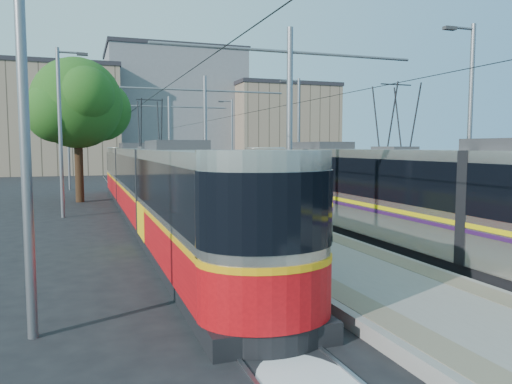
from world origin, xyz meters
name	(u,v)px	position (x,y,z in m)	size (l,w,h in m)	color
ground	(454,326)	(0.00, 0.00, 0.00)	(160.00, 160.00, 0.00)	black
platform	(220,210)	(0.00, 17.00, 0.15)	(4.00, 50.00, 0.30)	gray
tactile_strip_left	(192,208)	(-1.45, 17.00, 0.30)	(0.70, 50.00, 0.01)	gray
tactile_strip_right	(247,206)	(1.45, 17.00, 0.30)	(0.70, 50.00, 0.01)	gray
rails	(220,213)	(0.00, 17.00, 0.02)	(8.71, 70.00, 0.03)	gray
tram_left	(151,183)	(-3.60, 15.68, 1.71)	(2.43, 32.04, 5.50)	black
tram_right	(393,191)	(3.60, 7.23, 1.86)	(2.43, 27.78, 5.50)	black
catenary	(236,121)	(0.00, 14.15, 4.52)	(9.20, 70.00, 7.00)	slate
street_lamps	(201,133)	(0.00, 21.00, 4.18)	(15.18, 38.22, 8.00)	slate
shelter	(241,185)	(0.49, 14.91, 1.59)	(0.96, 1.26, 2.47)	black
tree	(83,105)	(-6.39, 25.05, 5.90)	(6.00, 5.55, 8.72)	#382314
building_left	(51,120)	(-10.00, 60.00, 6.67)	(16.32, 12.24, 13.32)	gray
building_centre	(174,111)	(6.00, 64.00, 8.37)	(18.36, 14.28, 16.73)	slate
building_right	(281,128)	(20.00, 58.00, 6.01)	(14.28, 10.20, 12.00)	gray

